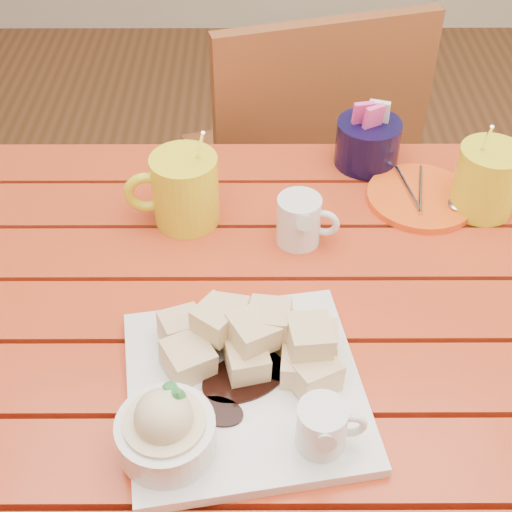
{
  "coord_description": "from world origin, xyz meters",
  "views": [
    {
      "loc": [
        -0.0,
        -0.66,
        1.45
      ],
      "look_at": [
        -0.0,
        0.03,
        0.82
      ],
      "focal_mm": 50.0,
      "sensor_mm": 36.0,
      "label": 1
    }
  ],
  "objects_px": {
    "coffee_mug_left": "(183,189)",
    "orange_saucer": "(422,197)",
    "chair_far": "(300,172)",
    "table": "(256,360)",
    "coffee_mug_right": "(489,179)",
    "dessert_plate": "(233,385)"
  },
  "relations": [
    {
      "from": "table",
      "to": "orange_saucer",
      "type": "xyz_separation_m",
      "value": [
        0.26,
        0.23,
        0.11
      ]
    },
    {
      "from": "orange_saucer",
      "to": "chair_far",
      "type": "xyz_separation_m",
      "value": [
        -0.16,
        0.41,
        -0.25
      ]
    },
    {
      "from": "table",
      "to": "coffee_mug_left",
      "type": "bearing_deg",
      "value": 119.66
    },
    {
      "from": "coffee_mug_left",
      "to": "orange_saucer",
      "type": "relative_size",
      "value": 0.98
    },
    {
      "from": "coffee_mug_left",
      "to": "chair_far",
      "type": "xyz_separation_m",
      "value": [
        0.21,
        0.46,
        -0.3
      ]
    },
    {
      "from": "dessert_plate",
      "to": "chair_far",
      "type": "distance_m",
      "value": 0.85
    },
    {
      "from": "orange_saucer",
      "to": "chair_far",
      "type": "distance_m",
      "value": 0.51
    },
    {
      "from": "orange_saucer",
      "to": "dessert_plate",
      "type": "bearing_deg",
      "value": -126.77
    },
    {
      "from": "orange_saucer",
      "to": "table",
      "type": "bearing_deg",
      "value": -138.21
    },
    {
      "from": "dessert_plate",
      "to": "orange_saucer",
      "type": "height_order",
      "value": "dessert_plate"
    },
    {
      "from": "coffee_mug_right",
      "to": "chair_far",
      "type": "height_order",
      "value": "same"
    },
    {
      "from": "coffee_mug_left",
      "to": "orange_saucer",
      "type": "xyz_separation_m",
      "value": [
        0.37,
        0.04,
        -0.05
      ]
    },
    {
      "from": "dessert_plate",
      "to": "chair_far",
      "type": "xyz_separation_m",
      "value": [
        0.13,
        0.8,
        -0.27
      ]
    },
    {
      "from": "chair_far",
      "to": "coffee_mug_right",
      "type": "bearing_deg",
      "value": 104.86
    },
    {
      "from": "table",
      "to": "chair_far",
      "type": "height_order",
      "value": "chair_far"
    },
    {
      "from": "coffee_mug_left",
      "to": "table",
      "type": "bearing_deg",
      "value": -67.09
    },
    {
      "from": "dessert_plate",
      "to": "coffee_mug_right",
      "type": "height_order",
      "value": "coffee_mug_right"
    },
    {
      "from": "dessert_plate",
      "to": "orange_saucer",
      "type": "bearing_deg",
      "value": 53.23
    },
    {
      "from": "coffee_mug_left",
      "to": "chair_far",
      "type": "bearing_deg",
      "value": 58.62
    },
    {
      "from": "table",
      "to": "coffee_mug_right",
      "type": "xyz_separation_m",
      "value": [
        0.35,
        0.22,
        0.16
      ]
    },
    {
      "from": "coffee_mug_left",
      "to": "orange_saucer",
      "type": "distance_m",
      "value": 0.38
    },
    {
      "from": "table",
      "to": "dessert_plate",
      "type": "distance_m",
      "value": 0.21
    }
  ]
}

